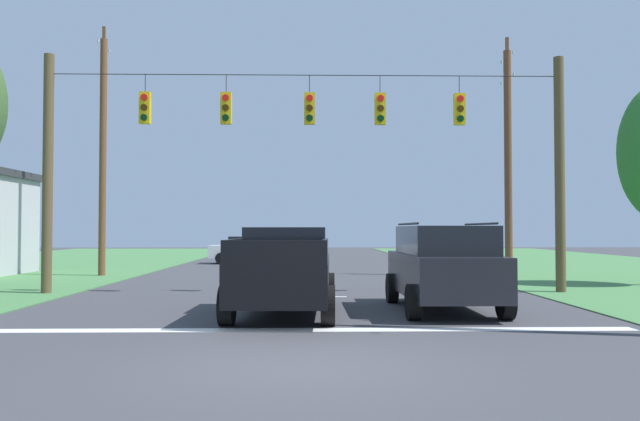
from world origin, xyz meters
TOP-DOWN VIEW (x-y plane):
  - ground_plane at (0.00, 0.00)m, footprint 120.00×120.00m
  - stop_bar_stripe at (0.00, 3.17)m, footprint 12.73×0.45m
  - lane_dash_0 at (0.00, 9.17)m, footprint 2.50×0.15m
  - lane_dash_1 at (0.00, 17.01)m, footprint 2.50×0.15m
  - lane_dash_2 at (0.00, 24.90)m, footprint 2.50×0.15m
  - lane_dash_3 at (0.00, 30.02)m, footprint 2.50×0.15m
  - lane_dash_4 at (0.00, 38.29)m, footprint 2.50×0.15m
  - overhead_signal_span at (0.08, 10.16)m, footprint 15.64×0.31m
  - pickup_truck at (-0.39, 5.62)m, footprint 2.46×5.48m
  - suv_black at (3.32, 6.00)m, footprint 2.22×4.81m
  - distant_car_crossing_white at (-3.14, 27.17)m, footprint 4.32×2.05m
  - utility_pole_mid_right at (8.36, 16.98)m, footprint 0.31×1.67m
  - utility_pole_near_left at (-8.25, 17.43)m, footprint 0.29×1.55m

SIDE VIEW (x-z plane):
  - ground_plane at x=0.00m, z-range 0.00..0.00m
  - stop_bar_stripe at x=0.00m, z-range 0.00..0.01m
  - lane_dash_0 at x=0.00m, z-range 0.00..0.01m
  - lane_dash_1 at x=0.00m, z-range 0.00..0.01m
  - lane_dash_2 at x=0.00m, z-range 0.00..0.01m
  - lane_dash_3 at x=0.00m, z-range 0.00..0.01m
  - lane_dash_4 at x=0.00m, z-range 0.00..0.01m
  - distant_car_crossing_white at x=-3.14m, z-range 0.03..1.55m
  - pickup_truck at x=-0.39m, z-range -0.01..1.94m
  - suv_black at x=3.32m, z-range 0.03..2.09m
  - overhead_signal_span at x=0.08m, z-range 0.47..7.61m
  - utility_pole_mid_right at x=8.36m, z-range -0.04..9.77m
  - utility_pole_near_left at x=-8.25m, z-range -0.11..10.18m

